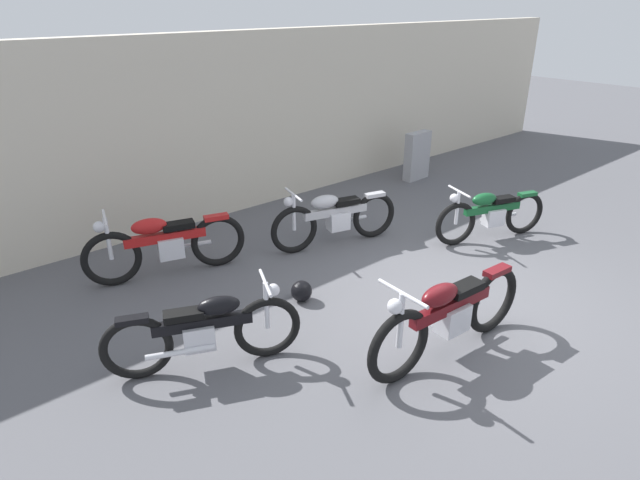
% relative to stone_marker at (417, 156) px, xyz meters
% --- Properties ---
extents(ground_plane, '(40.00, 40.00, 0.00)m').
position_rel_stone_marker_xyz_m(ground_plane, '(-3.35, -3.59, -0.48)').
color(ground_plane, '#56565B').
extents(building_wall, '(18.00, 0.30, 2.94)m').
position_rel_stone_marker_xyz_m(building_wall, '(-3.35, 1.01, 0.99)').
color(building_wall, beige).
rests_on(building_wall, ground_plane).
extents(stone_marker, '(0.61, 0.22, 0.97)m').
position_rel_stone_marker_xyz_m(stone_marker, '(0.00, 0.00, 0.00)').
color(stone_marker, '#9E9EA3').
rests_on(stone_marker, ground_plane).
extents(helmet, '(0.26, 0.26, 0.26)m').
position_rel_stone_marker_xyz_m(helmet, '(-4.84, -2.24, -0.35)').
color(helmet, black).
rests_on(helmet, ground_plane).
extents(motorcycle_maroon, '(2.20, 0.62, 0.99)m').
position_rel_stone_marker_xyz_m(motorcycle_maroon, '(-4.40, -4.06, -0.01)').
color(motorcycle_maroon, black).
rests_on(motorcycle_maroon, ground_plane).
extents(motorcycle_silver, '(1.99, 0.77, 0.92)m').
position_rel_stone_marker_xyz_m(motorcycle_silver, '(-3.44, -1.29, -0.04)').
color(motorcycle_silver, black).
rests_on(motorcycle_silver, ground_plane).
extents(motorcycle_red, '(2.06, 0.84, 0.95)m').
position_rel_stone_marker_xyz_m(motorcycle_red, '(-5.78, -0.55, -0.03)').
color(motorcycle_red, black).
rests_on(motorcycle_red, ground_plane).
extents(motorcycle_green, '(1.84, 0.85, 0.87)m').
position_rel_stone_marker_xyz_m(motorcycle_green, '(-1.51, -2.69, -0.07)').
color(motorcycle_green, black).
rests_on(motorcycle_green, ground_plane).
extents(motorcycle_black, '(1.82, 0.97, 0.88)m').
position_rel_stone_marker_xyz_m(motorcycle_black, '(-6.37, -2.62, -0.06)').
color(motorcycle_black, black).
rests_on(motorcycle_black, ground_plane).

